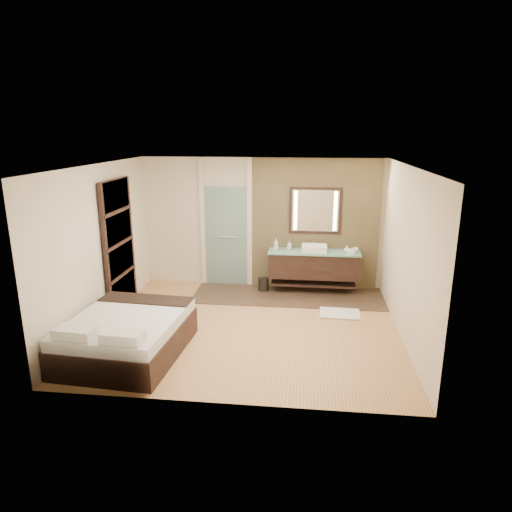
# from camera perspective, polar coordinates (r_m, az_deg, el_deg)

# --- Properties ---
(floor) EXTENTS (5.00, 5.00, 0.00)m
(floor) POSITION_cam_1_polar(r_m,az_deg,el_deg) (7.83, -0.98, -8.89)
(floor) COLOR #A76C46
(floor) RESTS_ON ground
(tile_strip) EXTENTS (3.80, 1.30, 0.01)m
(tile_strip) POSITION_cam_1_polar(r_m,az_deg,el_deg) (9.25, 4.01, -4.95)
(tile_strip) COLOR #31251A
(tile_strip) RESTS_ON floor
(stone_wall) EXTENTS (2.60, 0.08, 2.70)m
(stone_wall) POSITION_cam_1_polar(r_m,az_deg,el_deg) (9.47, 7.36, 3.90)
(stone_wall) COLOR tan
(stone_wall) RESTS_ON floor
(vanity) EXTENTS (1.85, 0.55, 0.88)m
(vanity) POSITION_cam_1_polar(r_m,az_deg,el_deg) (9.37, 7.22, -1.07)
(vanity) COLOR black
(vanity) RESTS_ON stone_wall
(mirror_unit) EXTENTS (1.06, 0.04, 0.96)m
(mirror_unit) POSITION_cam_1_polar(r_m,az_deg,el_deg) (9.36, 7.42, 5.63)
(mirror_unit) COLOR black
(mirror_unit) RESTS_ON stone_wall
(frosted_door) EXTENTS (1.10, 0.12, 2.70)m
(frosted_door) POSITION_cam_1_polar(r_m,az_deg,el_deg) (9.65, -3.74, 2.96)
(frosted_door) COLOR #A6D2CD
(frosted_door) RESTS_ON floor
(shoji_partition) EXTENTS (0.06, 1.20, 2.40)m
(shoji_partition) POSITION_cam_1_polar(r_m,az_deg,el_deg) (8.61, -16.71, 1.25)
(shoji_partition) COLOR black
(shoji_partition) RESTS_ON floor
(bed) EXTENTS (1.67, 2.02, 0.74)m
(bed) POSITION_cam_1_polar(r_m,az_deg,el_deg) (7.08, -15.81, -9.52)
(bed) COLOR black
(bed) RESTS_ON floor
(bath_mat) EXTENTS (0.74, 0.53, 0.02)m
(bath_mat) POSITION_cam_1_polar(r_m,az_deg,el_deg) (8.48, 10.42, -7.06)
(bath_mat) COLOR silver
(bath_mat) RESTS_ON floor
(waste_bin) EXTENTS (0.22, 0.22, 0.27)m
(waste_bin) POSITION_cam_1_polar(r_m,az_deg,el_deg) (9.48, 0.93, -3.58)
(waste_bin) COLOR black
(waste_bin) RESTS_ON floor
(tissue_box) EXTENTS (0.15, 0.15, 0.10)m
(tissue_box) POSITION_cam_1_polar(r_m,az_deg,el_deg) (9.16, 11.75, 0.52)
(tissue_box) COLOR white
(tissue_box) RESTS_ON vanity
(soap_bottle_a) EXTENTS (0.10, 0.10, 0.24)m
(soap_bottle_a) POSITION_cam_1_polar(r_m,az_deg,el_deg) (9.26, 2.52, 1.44)
(soap_bottle_a) COLOR silver
(soap_bottle_a) RESTS_ON vanity
(soap_bottle_b) EXTENTS (0.09, 0.09, 0.18)m
(soap_bottle_b) POSITION_cam_1_polar(r_m,az_deg,el_deg) (9.36, 4.21, 1.36)
(soap_bottle_b) COLOR #B2B2B2
(soap_bottle_b) RESTS_ON vanity
(soap_bottle_c) EXTENTS (0.13, 0.13, 0.15)m
(soap_bottle_c) POSITION_cam_1_polar(r_m,az_deg,el_deg) (9.25, 11.28, 0.85)
(soap_bottle_c) COLOR #A7D2CF
(soap_bottle_c) RESTS_ON vanity
(cup) EXTENTS (0.12, 0.12, 0.09)m
(cup) POSITION_cam_1_polar(r_m,az_deg,el_deg) (9.36, 12.31, 0.76)
(cup) COLOR white
(cup) RESTS_ON vanity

